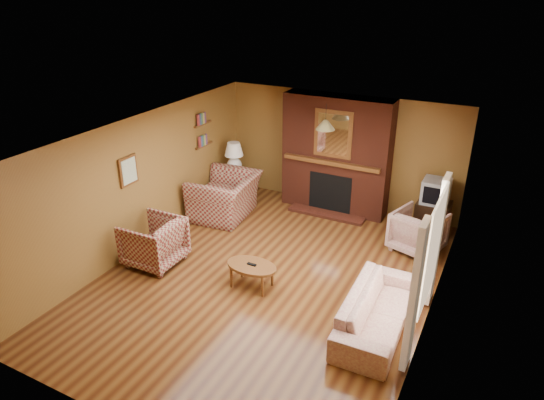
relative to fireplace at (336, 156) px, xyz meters
The scene contains 20 objects.
floor 3.21m from the fireplace, 90.00° to the right, with size 6.50×6.50×0.00m, color #46210F.
ceiling 3.22m from the fireplace, 90.00° to the right, with size 6.50×6.50×0.00m, color white.
wall_back 0.27m from the fireplace, 90.00° to the left, with size 6.50×6.50×0.00m, color brown.
wall_front 6.23m from the fireplace, 90.00° to the right, with size 6.50×6.50×0.00m, color brown.
wall_left 3.89m from the fireplace, 129.95° to the right, with size 6.50×6.50×0.00m, color brown.
wall_right 3.89m from the fireplace, 50.05° to the right, with size 6.50×6.50×0.00m, color brown.
fireplace is the anchor object (origin of this frame).
window_right 4.02m from the fireplace, 52.40° to the right, with size 0.10×1.85×2.00m.
bookshelf 2.72m from the fireplace, 156.05° to the right, with size 0.09×0.55×0.71m.
botanical_print 4.12m from the fireplace, 126.90° to the right, with size 0.05×0.40×0.50m.
pendant_light 1.07m from the fireplace, 90.00° to the right, with size 0.36×0.36×0.48m.
plaid_loveseat 2.40m from the fireplace, 144.14° to the right, with size 1.34×1.17×0.87m, color maroon.
plaid_armchair 4.03m from the fireplace, 119.57° to the right, with size 0.87×0.89×0.81m, color maroon.
floral_sofa 3.98m from the fireplace, 60.64° to the right, with size 1.96×0.77×0.57m, color beige.
floral_armchair 2.32m from the fireplace, 26.31° to the right, with size 0.80×0.83×0.75m, color beige.
coffee_table 3.40m from the fireplace, 92.23° to the right, with size 0.83×0.51×0.41m.
side_table 2.33m from the fireplace, 165.71° to the right, with size 0.48×0.48×0.63m, color brown.
table_lamp 2.17m from the fireplace, 165.71° to the right, with size 0.41×0.41×0.67m.
tv_stand 2.23m from the fireplace, ahead, with size 0.59×0.54×0.65m, color black.
crt_tv 2.08m from the fireplace, ahead, with size 0.49×0.49×0.45m.
Camera 1 is at (3.09, -5.90, 4.46)m, focal length 32.00 mm.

